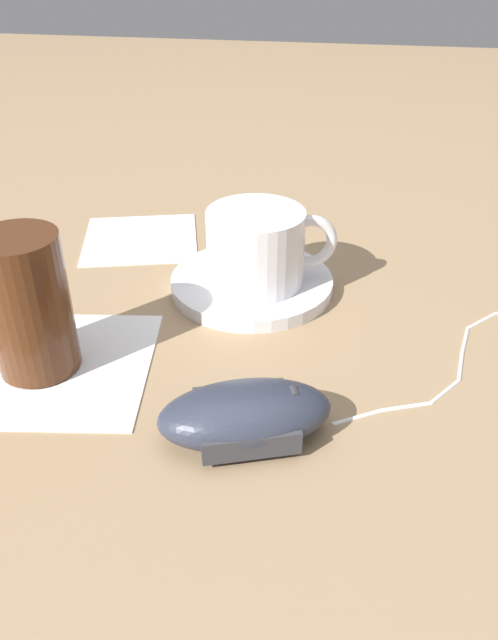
{
  "coord_description": "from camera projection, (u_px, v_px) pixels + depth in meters",
  "views": [
    {
      "loc": [
        -0.13,
        0.43,
        0.3
      ],
      "look_at": [
        -0.05,
        0.02,
        0.03
      ],
      "focal_mm": 35.0,
      "sensor_mm": 36.0,
      "label": 1
    }
  ],
  "objects": [
    {
      "name": "ground_plane",
      "position": [
        192.0,
        334.0,
        0.54
      ],
      "size": [
        3.0,
        3.0,
        0.0
      ],
      "primitive_type": "plane",
      "color": "#9E7F5B"
    },
    {
      "name": "saucer",
      "position": [
        252.0,
        283.0,
        0.6
      ],
      "size": [
        0.16,
        0.16,
        0.01
      ],
      "primitive_type": "cylinder",
      "color": "white",
      "rests_on": "ground"
    },
    {
      "name": "coffee_cup",
      "position": [
        258.0,
        247.0,
        0.57
      ],
      "size": [
        0.12,
        0.09,
        0.07
      ],
      "color": "white",
      "rests_on": "saucer"
    },
    {
      "name": "computer_mouse",
      "position": [
        245.0,
        414.0,
        0.42
      ],
      "size": [
        0.13,
        0.1,
        0.04
      ],
      "color": "#2D3342",
      "rests_on": "ground"
    },
    {
      "name": "mouse_cable",
      "position": [
        465.0,
        352.0,
        0.51
      ],
      "size": [
        0.2,
        0.22,
        0.0
      ],
      "color": "white",
      "rests_on": "ground"
    },
    {
      "name": "napkin_under_glass",
      "position": [
        55.0,
        365.0,
        0.5
      ],
      "size": [
        0.17,
        0.17,
        0.0
      ],
      "primitive_type": "cube",
      "rotation": [
        0.0,
        0.0,
        0.15
      ],
      "color": "white",
      "rests_on": "ground"
    },
    {
      "name": "drinking_glass",
      "position": [
        28.0,
        304.0,
        0.47
      ],
      "size": [
        0.06,
        0.06,
        0.11
      ],
      "primitive_type": "cylinder",
      "color": "#4C2814",
      "rests_on": "napkin_under_glass"
    },
    {
      "name": "napkin_spare",
      "position": [
        141.0,
        238.0,
        0.7
      ],
      "size": [
        0.15,
        0.15,
        0.0
      ],
      "primitive_type": "cube",
      "rotation": [
        0.0,
        0.0,
        0.28
      ],
      "color": "white",
      "rests_on": "ground"
    }
  ]
}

